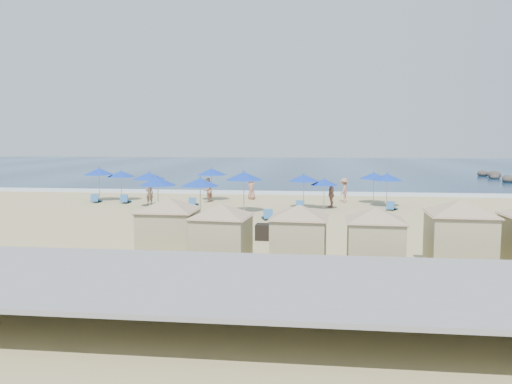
# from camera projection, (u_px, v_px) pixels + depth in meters

# --- Properties ---
(ground) EXTENTS (160.00, 160.00, 0.00)m
(ground) POSITION_uv_depth(u_px,v_px,m) (263.00, 223.00, 27.74)
(ground) COLOR tan
(ground) RESTS_ON ground
(ocean) EXTENTS (160.00, 80.00, 0.06)m
(ocean) POSITION_uv_depth(u_px,v_px,m) (297.00, 167.00, 82.05)
(ocean) COLOR #0D264B
(ocean) RESTS_ON ground
(surf_line) EXTENTS (160.00, 2.50, 0.08)m
(surf_line) POSITION_uv_depth(u_px,v_px,m) (281.00, 193.00, 43.04)
(surf_line) COLOR white
(surf_line) RESTS_ON ground
(seawall) EXTENTS (160.00, 6.10, 1.22)m
(seawall) POSITION_uv_depth(u_px,v_px,m) (215.00, 280.00, 14.34)
(seawall) COLOR gray
(seawall) RESTS_ON ground
(trash_bin) EXTENTS (0.77, 0.77, 0.73)m
(trash_bin) POSITION_uv_depth(u_px,v_px,m) (264.00, 232.00, 23.29)
(trash_bin) COLOR black
(trash_bin) RESTS_ON ground
(cabana_0) EXTENTS (4.37, 4.37, 2.74)m
(cabana_0) POSITION_uv_depth(u_px,v_px,m) (169.00, 221.00, 18.93)
(cabana_0) COLOR tan
(cabana_0) RESTS_ON ground
(cabana_1) EXTENTS (4.14, 4.14, 2.61)m
(cabana_1) POSITION_uv_depth(u_px,v_px,m) (222.00, 228.00, 18.03)
(cabana_1) COLOR tan
(cabana_1) RESTS_ON ground
(cabana_2) EXTENTS (4.13, 4.13, 2.59)m
(cabana_2) POSITION_uv_depth(u_px,v_px,m) (299.00, 229.00, 17.85)
(cabana_2) COLOR tan
(cabana_2) RESTS_ON ground
(cabana_3) EXTENTS (4.10, 4.10, 2.57)m
(cabana_3) POSITION_uv_depth(u_px,v_px,m) (375.00, 232.00, 17.31)
(cabana_3) COLOR tan
(cabana_3) RESTS_ON ground
(cabana_4) EXTENTS (4.56, 4.56, 2.86)m
(cabana_4) POSITION_uv_depth(u_px,v_px,m) (460.00, 227.00, 17.40)
(cabana_4) COLOR tan
(cabana_4) RESTS_ON ground
(umbrella_0) EXTENTS (2.27, 2.27, 2.58)m
(umbrella_0) POSITION_uv_depth(u_px,v_px,m) (99.00, 172.00, 37.51)
(umbrella_0) COLOR #A5A8AD
(umbrella_0) RESTS_ON ground
(umbrella_1) EXTENTS (2.20, 2.20, 2.50)m
(umbrella_1) POSITION_uv_depth(u_px,v_px,m) (149.00, 176.00, 33.97)
(umbrella_1) COLOR #A5A8AD
(umbrella_1) RESTS_ON ground
(umbrella_2) EXTENTS (2.08, 2.08, 2.37)m
(umbrella_2) POSITION_uv_depth(u_px,v_px,m) (121.00, 174.00, 37.67)
(umbrella_2) COLOR #A5A8AD
(umbrella_2) RESTS_ON ground
(umbrella_3) EXTENTS (2.20, 2.20, 2.51)m
(umbrella_3) POSITION_uv_depth(u_px,v_px,m) (158.00, 181.00, 29.61)
(umbrella_3) COLOR #A5A8AD
(umbrella_3) RESTS_ON ground
(umbrella_4) EXTENTS (2.24, 2.24, 2.55)m
(umbrella_4) POSITION_uv_depth(u_px,v_px,m) (211.00, 172.00, 37.74)
(umbrella_4) COLOR #A5A8AD
(umbrella_4) RESTS_ON ground
(umbrella_5) EXTENTS (2.38, 2.38, 2.70)m
(umbrella_5) POSITION_uv_depth(u_px,v_px,m) (244.00, 176.00, 31.58)
(umbrella_5) COLOR #A5A8AD
(umbrella_5) RESTS_ON ground
(umbrella_6) EXTENTS (2.22, 2.22, 2.53)m
(umbrella_6) POSITION_uv_depth(u_px,v_px,m) (200.00, 182.00, 28.98)
(umbrella_6) COLOR #A5A8AD
(umbrella_6) RESTS_ON ground
(umbrella_7) EXTENTS (2.11, 2.11, 2.40)m
(umbrella_7) POSITION_uv_depth(u_px,v_px,m) (304.00, 178.00, 33.39)
(umbrella_7) COLOR #A5A8AD
(umbrella_7) RESTS_ON ground
(umbrella_8) EXTENTS (1.85, 1.85, 2.11)m
(umbrella_8) POSITION_uv_depth(u_px,v_px,m) (324.00, 182.00, 33.11)
(umbrella_8) COLOR #A5A8AD
(umbrella_8) RESTS_ON ground
(umbrella_9) EXTENTS (2.07, 2.07, 2.36)m
(umbrella_9) POSITION_uv_depth(u_px,v_px,m) (374.00, 176.00, 35.92)
(umbrella_9) COLOR #A5A8AD
(umbrella_9) RESTS_ON ground
(umbrella_10) EXTENTS (2.12, 2.12, 2.41)m
(umbrella_10) POSITION_uv_depth(u_px,v_px,m) (387.00, 177.00, 34.09)
(umbrella_10) COLOR #A5A8AD
(umbrella_10) RESTS_ON ground
(beach_chair_0) EXTENTS (0.73, 1.32, 0.69)m
(beach_chair_0) POSITION_uv_depth(u_px,v_px,m) (96.00, 199.00, 36.82)
(beach_chair_0) COLOR #295C97
(beach_chair_0) RESTS_ON ground
(beach_chair_1) EXTENTS (0.66, 1.29, 0.69)m
(beach_chair_1) POSITION_uv_depth(u_px,v_px,m) (125.00, 200.00, 36.43)
(beach_chair_1) COLOR #295C97
(beach_chair_1) RESTS_ON ground
(beach_chair_2) EXTENTS (0.54, 1.17, 0.64)m
(beach_chair_2) POSITION_uv_depth(u_px,v_px,m) (193.00, 203.00, 34.90)
(beach_chair_2) COLOR #295C97
(beach_chair_2) RESTS_ON ground
(beach_chair_3) EXTENTS (0.82, 1.31, 0.67)m
(beach_chair_3) POSITION_uv_depth(u_px,v_px,m) (267.00, 216.00, 29.01)
(beach_chair_3) COLOR #295C97
(beach_chair_3) RESTS_ON ground
(beach_chair_4) EXTENTS (0.76, 1.31, 0.68)m
(beach_chair_4) POSITION_uv_depth(u_px,v_px,m) (301.00, 207.00, 32.94)
(beach_chair_4) COLOR #295C97
(beach_chair_4) RESTS_ON ground
(beach_chair_5) EXTENTS (0.94, 1.27, 0.64)m
(beach_chair_5) POSITION_uv_depth(u_px,v_px,m) (392.00, 207.00, 32.82)
(beach_chair_5) COLOR #295C97
(beach_chair_5) RESTS_ON ground
(beachgoer_0) EXTENTS (0.60, 0.43, 1.56)m
(beachgoer_0) POSITION_uv_depth(u_px,v_px,m) (150.00, 194.00, 35.67)
(beachgoer_0) COLOR tan
(beachgoer_0) RESTS_ON ground
(beachgoer_1) EXTENTS (0.99, 1.07, 1.78)m
(beachgoer_1) POSITION_uv_depth(u_px,v_px,m) (207.00, 190.00, 37.10)
(beachgoer_1) COLOR tan
(beachgoer_1) RESTS_ON ground
(beachgoer_2) EXTENTS (0.69, 1.13, 1.80)m
(beachgoer_2) POSITION_uv_depth(u_px,v_px,m) (331.00, 195.00, 34.02)
(beachgoer_2) COLOR tan
(beachgoer_2) RESTS_ON ground
(beachgoer_3) EXTENTS (1.02, 1.34, 1.83)m
(beachgoer_3) POSITION_uv_depth(u_px,v_px,m) (344.00, 190.00, 36.66)
(beachgoer_3) COLOR tan
(beachgoer_3) RESTS_ON ground
(beachgoer_4) EXTENTS (0.73, 0.97, 1.78)m
(beachgoer_4) POSITION_uv_depth(u_px,v_px,m) (252.00, 188.00, 38.64)
(beachgoer_4) COLOR tan
(beachgoer_4) RESTS_ON ground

